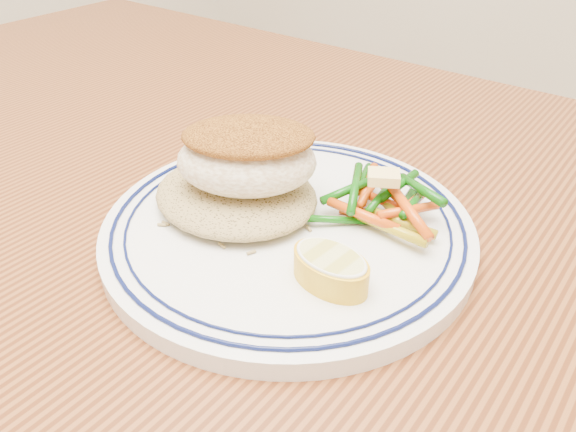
{
  "coord_description": "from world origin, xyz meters",
  "views": [
    {
      "loc": [
        0.25,
        -0.28,
        1.01
      ],
      "look_at": [
        0.03,
        0.01,
        0.77
      ],
      "focal_mm": 35.0,
      "sensor_mm": 36.0,
      "label": 1
    }
  ],
  "objects_px": {
    "lemon_wedge": "(331,268)",
    "fish_fillet": "(247,155)",
    "dining_table": "(259,315)",
    "plate": "(288,227)",
    "vegetable_pile": "(387,204)",
    "rice_pilaf": "(236,191)"
  },
  "relations": [
    {
      "from": "dining_table",
      "to": "plate",
      "type": "relative_size",
      "value": 5.17
    },
    {
      "from": "plate",
      "to": "fish_fillet",
      "type": "xyz_separation_m",
      "value": [
        -0.04,
        -0.0,
        0.05
      ]
    },
    {
      "from": "dining_table",
      "to": "vegetable_pile",
      "type": "height_order",
      "value": "vegetable_pile"
    },
    {
      "from": "rice_pilaf",
      "to": "lemon_wedge",
      "type": "relative_size",
      "value": 2.27
    },
    {
      "from": "fish_fillet",
      "to": "lemon_wedge",
      "type": "bearing_deg",
      "value": -19.91
    },
    {
      "from": "vegetable_pile",
      "to": "fish_fillet",
      "type": "bearing_deg",
      "value": -150.69
    },
    {
      "from": "plate",
      "to": "rice_pilaf",
      "type": "distance_m",
      "value": 0.05
    },
    {
      "from": "dining_table",
      "to": "vegetable_pile",
      "type": "relative_size",
      "value": 15.31
    },
    {
      "from": "rice_pilaf",
      "to": "fish_fillet",
      "type": "bearing_deg",
      "value": 20.88
    },
    {
      "from": "dining_table",
      "to": "lemon_wedge",
      "type": "bearing_deg",
      "value": -19.95
    },
    {
      "from": "dining_table",
      "to": "plate",
      "type": "distance_m",
      "value": 0.11
    },
    {
      "from": "dining_table",
      "to": "vegetable_pile",
      "type": "bearing_deg",
      "value": 33.31
    },
    {
      "from": "fish_fillet",
      "to": "vegetable_pile",
      "type": "relative_size",
      "value": 1.37
    },
    {
      "from": "vegetable_pile",
      "to": "lemon_wedge",
      "type": "xyz_separation_m",
      "value": [
        0.01,
        -0.09,
        -0.0
      ]
    },
    {
      "from": "dining_table",
      "to": "fish_fillet",
      "type": "xyz_separation_m",
      "value": [
        -0.01,
        0.0,
        0.16
      ]
    },
    {
      "from": "rice_pilaf",
      "to": "vegetable_pile",
      "type": "relative_size",
      "value": 1.4
    },
    {
      "from": "plate",
      "to": "fish_fillet",
      "type": "relative_size",
      "value": 2.17
    },
    {
      "from": "plate",
      "to": "lemon_wedge",
      "type": "relative_size",
      "value": 4.79
    },
    {
      "from": "lemon_wedge",
      "to": "fish_fillet",
      "type": "bearing_deg",
      "value": 160.09
    },
    {
      "from": "vegetable_pile",
      "to": "lemon_wedge",
      "type": "distance_m",
      "value": 0.09
    },
    {
      "from": "fish_fillet",
      "to": "lemon_wedge",
      "type": "xyz_separation_m",
      "value": [
        0.1,
        -0.04,
        -0.04
      ]
    },
    {
      "from": "dining_table",
      "to": "lemon_wedge",
      "type": "xyz_separation_m",
      "value": [
        0.1,
        -0.03,
        0.12
      ]
    }
  ]
}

